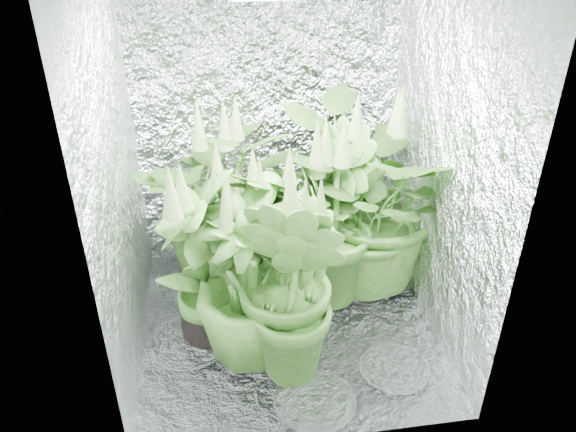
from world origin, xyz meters
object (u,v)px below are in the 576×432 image
(plant_a, at_px, (219,197))
(plant_d, at_px, (273,254))
(plant_b, at_px, (244,246))
(plant_e, at_px, (376,203))
(circulation_fan, at_px, (371,254))
(plant_h, at_px, (247,282))
(plant_f, at_px, (204,262))
(plant_g, at_px, (293,285))
(plant_c, at_px, (330,221))

(plant_a, distance_m, plant_d, 0.64)
(plant_b, bearing_deg, plant_d, -62.99)
(plant_e, xyz_separation_m, circulation_fan, (0.04, 0.11, -0.44))
(plant_a, relative_size, plant_b, 1.32)
(plant_d, relative_size, plant_h, 1.05)
(plant_b, xyz_separation_m, circulation_fan, (0.81, 0.15, -0.24))
(plant_a, bearing_deg, plant_b, -69.75)
(plant_f, bearing_deg, circulation_fan, 23.04)
(plant_b, height_order, plant_e, plant_e)
(plant_b, bearing_deg, plant_e, 2.96)
(plant_f, relative_size, plant_g, 0.98)
(plant_b, bearing_deg, plant_f, -128.39)
(plant_e, xyz_separation_m, plant_f, (-1.00, -0.33, -0.08))
(plant_f, bearing_deg, plant_a, 79.94)
(plant_g, relative_size, plant_h, 1.10)
(plant_e, xyz_separation_m, plant_g, (-0.58, -0.61, -0.06))
(plant_c, relative_size, plant_e, 0.83)
(plant_c, bearing_deg, plant_f, -158.72)
(plant_b, distance_m, plant_d, 0.32)
(plant_c, bearing_deg, plant_g, -118.35)
(plant_e, height_order, circulation_fan, plant_e)
(plant_f, bearing_deg, plant_g, -34.55)
(plant_c, bearing_deg, plant_e, 9.31)
(plant_g, distance_m, circulation_fan, 1.02)
(plant_f, height_order, circulation_fan, plant_f)
(plant_c, bearing_deg, plant_b, 179.38)
(plant_g, bearing_deg, plant_d, 99.97)
(plant_e, bearing_deg, plant_d, -154.50)
(plant_a, distance_m, plant_c, 0.70)
(plant_e, bearing_deg, circulation_fan, 72.68)
(plant_a, height_order, plant_g, plant_a)
(plant_d, height_order, plant_h, plant_d)
(circulation_fan, bearing_deg, plant_f, -176.63)
(plant_h, xyz_separation_m, circulation_fan, (0.83, 0.59, -0.32))
(plant_d, relative_size, circulation_fan, 2.98)
(plant_d, bearing_deg, plant_h, -131.06)
(plant_g, distance_m, plant_h, 0.25)
(plant_f, bearing_deg, plant_d, 3.59)
(plant_a, xyz_separation_m, plant_c, (0.61, -0.33, -0.03))
(plant_e, bearing_deg, plant_c, -170.69)
(plant_a, bearing_deg, plant_e, -17.62)
(plant_b, bearing_deg, plant_a, 110.25)
(plant_b, xyz_separation_m, plant_f, (-0.23, -0.29, 0.12))
(plant_f, xyz_separation_m, circulation_fan, (1.03, 0.44, -0.36))
(plant_a, distance_m, plant_b, 0.38)
(plant_c, relative_size, plant_f, 1.02)
(plant_a, bearing_deg, plant_g, -71.03)
(plant_a, bearing_deg, plant_d, -66.63)
(plant_a, height_order, plant_e, plant_e)
(plant_d, xyz_separation_m, plant_e, (0.64, 0.30, 0.08))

